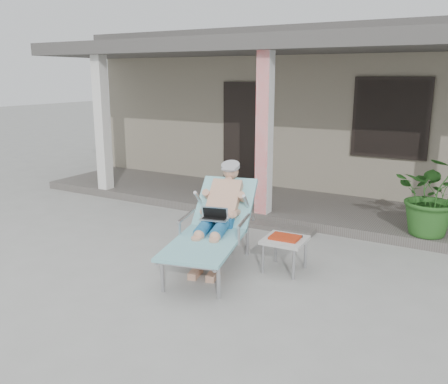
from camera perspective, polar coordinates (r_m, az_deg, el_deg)
The scene contains 8 objects.
ground at distance 6.24m, azimuth -3.79°, elevation -8.62°, with size 60.00×60.00×0.00m, color #9E9E99.
house at distance 11.77m, azimuth 13.96°, elevation 9.99°, with size 10.40×5.40×3.30m.
porch_deck at distance 8.74m, azimuth 7.04°, elevation -1.54°, with size 10.00×2.00×0.15m, color #605B56.
porch_overhang at distance 8.39m, azimuth 7.46°, elevation 16.53°, with size 10.00×2.30×2.85m.
porch_step at distance 7.75m, azimuth 3.74°, elevation -3.79°, with size 2.00×0.30×0.07m, color #605B56.
lounger at distance 6.03m, azimuth -0.99°, elevation -1.27°, with size 1.20×2.10×1.32m.
side_table at distance 5.94m, azimuth 7.34°, elevation -5.94°, with size 0.53×0.53×0.45m.
potted_palm at distance 7.32m, azimuth 23.95°, elevation -0.40°, with size 1.05×0.91×1.16m, color #26591E.
Camera 1 is at (3.19, -4.81, 2.39)m, focal length 38.00 mm.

